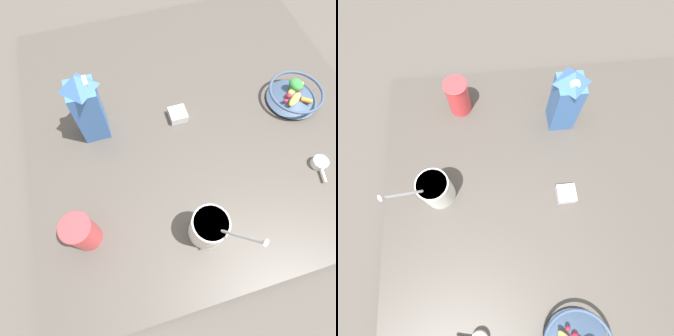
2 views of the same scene
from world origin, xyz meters
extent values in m
plane|color=#4C4742|center=(0.00, 0.00, 0.00)|extent=(6.00, 6.00, 0.00)
cube|color=#47423D|center=(0.00, 0.00, 0.02)|extent=(1.19, 1.19, 0.03)
cylinder|color=#384C6B|center=(-0.04, -0.36, 0.04)|extent=(0.10, 0.10, 0.01)
cone|color=#384C6B|center=(-0.04, -0.36, 0.06)|extent=(0.18, 0.18, 0.04)
torus|color=#384C6B|center=(-0.04, -0.36, 0.08)|extent=(0.19, 0.19, 0.01)
ellipsoid|color=#EFD64C|center=(-0.03, -0.37, 0.08)|extent=(0.06, 0.09, 0.03)
ellipsoid|color=#EFD64C|center=(-0.07, -0.35, 0.08)|extent=(0.06, 0.07, 0.02)
cylinder|color=orange|center=(-0.08, -0.39, 0.07)|extent=(0.03, 0.04, 0.02)
sphere|color=red|center=(-0.06, -0.31, 0.07)|extent=(0.01, 0.01, 0.01)
sphere|color=red|center=(-0.03, -0.39, 0.07)|extent=(0.02, 0.02, 0.02)
sphere|color=red|center=(-0.04, -0.38, 0.07)|extent=(0.01, 0.01, 0.01)
sphere|color=red|center=(-0.06, -0.35, 0.07)|extent=(0.02, 0.02, 0.02)
sphere|color=red|center=(-0.05, -0.33, 0.07)|extent=(0.02, 0.02, 0.02)
ellipsoid|color=#2D7F38|center=(-0.02, -0.37, 0.09)|extent=(0.06, 0.05, 0.03)
cube|color=#3D6BB2|center=(0.03, 0.35, 0.14)|extent=(0.08, 0.08, 0.21)
pyramid|color=#3D6BB2|center=(0.03, 0.35, 0.27)|extent=(0.08, 0.08, 0.05)
cylinder|color=white|center=(0.03, 0.33, 0.27)|extent=(0.03, 0.01, 0.03)
cylinder|color=white|center=(-0.41, 0.11, 0.09)|extent=(0.10, 0.10, 0.12)
cylinder|color=white|center=(-0.41, 0.11, 0.14)|extent=(0.09, 0.09, 0.02)
cylinder|color=silver|center=(-0.45, 0.07, 0.19)|extent=(0.10, 0.07, 0.18)
ellipsoid|color=silver|center=(-0.50, 0.04, 0.28)|extent=(0.02, 0.02, 0.01)
cylinder|color=#DB383D|center=(-0.33, 0.44, 0.10)|extent=(0.08, 0.08, 0.14)
torus|color=#DB383D|center=(-0.33, 0.44, 0.17)|extent=(0.08, 0.08, 0.01)
cube|color=silver|center=(0.01, 0.06, 0.05)|extent=(0.06, 0.06, 0.03)
cube|color=brown|center=(0.01, 0.06, 0.04)|extent=(0.05, 0.05, 0.02)
cylinder|color=white|center=(-0.31, -0.32, 0.05)|extent=(0.05, 0.05, 0.02)
cylinder|color=white|center=(-0.35, -0.31, 0.05)|extent=(0.04, 0.02, 0.01)
camera|label=1|loc=(-0.52, 0.25, 0.81)|focal=28.00mm
camera|label=2|loc=(-0.21, -0.13, 0.89)|focal=28.00mm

